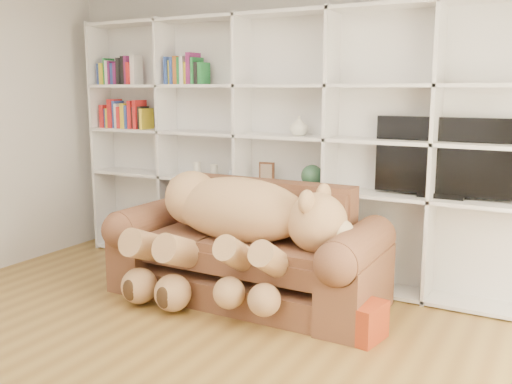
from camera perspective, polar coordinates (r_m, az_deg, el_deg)
The scene contains 13 objects.
wall_back at distance 5.32m, azimuth 3.84°, elevation 6.24°, with size 5.00×0.02×2.70m, color silver.
bookshelf at distance 5.31m, azimuth 0.84°, elevation 5.78°, with size 4.43×0.35×2.40m.
sofa at distance 4.78m, azimuth -0.77°, elevation -6.36°, with size 2.24×0.97×0.94m.
teddy_bear at distance 4.55m, azimuth -2.25°, elevation -3.17°, with size 1.76×0.94×1.02m.
throw_pillow at distance 5.15m, azimuth -5.94°, elevation -1.38°, with size 0.42×0.14×0.42m, color #5E1018.
gift_box at distance 4.15m, azimuth 10.13°, elevation -12.43°, with size 0.33×0.31×0.27m, color #AE3917.
tv at distance 4.77m, azimuth 18.29°, elevation 3.24°, with size 1.09×0.18×0.64m.
picture_frame at distance 5.27m, azimuth 1.08°, elevation 2.02°, with size 0.15×0.03×0.18m, color #522F1C.
green_vase at distance 5.08m, azimuth 5.62°, elevation 1.63°, with size 0.20×0.20×0.20m, color #2D593B.
figurine_tall at distance 5.68m, azimuth -5.91°, elevation 2.28°, with size 0.07×0.07×0.14m, color silver.
figurine_short at distance 5.57m, azimuth -4.23°, elevation 2.08°, with size 0.08×0.08×0.13m, color silver.
snow_globe at distance 5.45m, azimuth -2.26°, elevation 1.82°, with size 0.10×0.10×0.10m, color silver.
shelf_vase at distance 5.08m, azimuth 4.32°, elevation 6.63°, with size 0.17×0.17×0.17m, color silver.
Camera 1 is at (2.25, -2.31, 1.73)m, focal length 40.00 mm.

